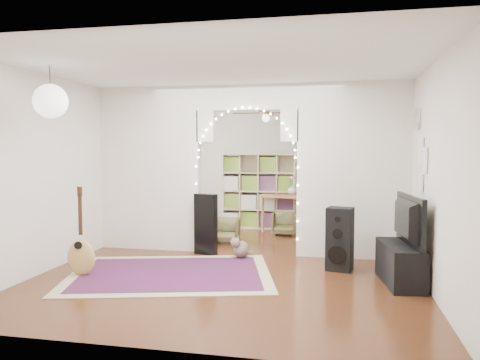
% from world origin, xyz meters
% --- Properties ---
extents(floor, '(7.50, 7.50, 0.00)m').
position_xyz_m(floor, '(0.00, 0.00, 0.00)').
color(floor, black).
rests_on(floor, ground).
extents(ceiling, '(5.00, 7.50, 0.02)m').
position_xyz_m(ceiling, '(0.00, 0.00, 2.70)').
color(ceiling, white).
rests_on(ceiling, wall_back).
extents(wall_back, '(5.00, 0.02, 2.70)m').
position_xyz_m(wall_back, '(0.00, 3.75, 1.35)').
color(wall_back, silver).
rests_on(wall_back, floor).
extents(wall_front, '(5.00, 0.02, 2.70)m').
position_xyz_m(wall_front, '(0.00, -3.75, 1.35)').
color(wall_front, silver).
rests_on(wall_front, floor).
extents(wall_left, '(0.02, 7.50, 2.70)m').
position_xyz_m(wall_left, '(-2.50, 0.00, 1.35)').
color(wall_left, silver).
rests_on(wall_left, floor).
extents(wall_right, '(0.02, 7.50, 2.70)m').
position_xyz_m(wall_right, '(2.50, 0.00, 1.35)').
color(wall_right, silver).
rests_on(wall_right, floor).
extents(divider_wall, '(5.00, 0.20, 2.70)m').
position_xyz_m(divider_wall, '(0.00, 0.00, 1.42)').
color(divider_wall, silver).
rests_on(divider_wall, floor).
extents(fairy_lights, '(1.64, 0.04, 1.60)m').
position_xyz_m(fairy_lights, '(0.00, -0.13, 1.55)').
color(fairy_lights, '#FFEABF').
rests_on(fairy_lights, divider_wall).
extents(window, '(0.04, 1.20, 1.40)m').
position_xyz_m(window, '(-2.47, 1.80, 1.50)').
color(window, white).
rests_on(window, wall_left).
extents(wall_clock, '(0.03, 0.31, 0.31)m').
position_xyz_m(wall_clock, '(2.48, -0.60, 2.10)').
color(wall_clock, white).
rests_on(wall_clock, wall_right).
extents(picture_frames, '(0.02, 0.50, 0.70)m').
position_xyz_m(picture_frames, '(2.48, -1.00, 1.50)').
color(picture_frames, white).
rests_on(picture_frames, wall_right).
extents(paper_lantern, '(0.40, 0.40, 0.40)m').
position_xyz_m(paper_lantern, '(-1.90, -2.40, 2.25)').
color(paper_lantern, white).
rests_on(paper_lantern, ceiling).
extents(ceiling_fan, '(1.10, 1.10, 0.30)m').
position_xyz_m(ceiling_fan, '(0.00, 2.00, 2.40)').
color(ceiling_fan, '#AA8338').
rests_on(ceiling_fan, ceiling).
extents(area_rug, '(3.10, 2.61, 0.02)m').
position_xyz_m(area_rug, '(-0.78, -1.47, 0.01)').
color(area_rug, maroon).
rests_on(area_rug, floor).
extents(guitar_case, '(0.39, 0.23, 0.97)m').
position_xyz_m(guitar_case, '(-0.63, -0.25, 0.49)').
color(guitar_case, black).
rests_on(guitar_case, floor).
extents(acoustic_guitar, '(0.43, 0.23, 1.01)m').
position_xyz_m(acoustic_guitar, '(-1.91, -1.79, 0.44)').
color(acoustic_guitar, '#B58E48').
rests_on(acoustic_guitar, floor).
extents(tabby_cat, '(0.36, 0.54, 0.36)m').
position_xyz_m(tabby_cat, '(-0.04, -0.38, 0.15)').
color(tabby_cat, brown).
rests_on(tabby_cat, floor).
extents(floor_speaker, '(0.40, 0.37, 0.88)m').
position_xyz_m(floor_speaker, '(1.46, -0.81, 0.44)').
color(floor_speaker, black).
rests_on(floor_speaker, floor).
extents(media_console, '(0.53, 1.04, 0.50)m').
position_xyz_m(media_console, '(2.20, -1.33, 0.25)').
color(media_console, black).
rests_on(media_console, floor).
extents(tv, '(0.28, 1.08, 0.62)m').
position_xyz_m(tv, '(2.20, -1.33, 0.81)').
color(tv, black).
rests_on(tv, media_console).
extents(bookcase, '(1.58, 0.59, 1.59)m').
position_xyz_m(bookcase, '(-0.18, 2.32, 0.79)').
color(bookcase, '#C1B28B').
rests_on(bookcase, floor).
extents(dining_table, '(1.32, 0.99, 0.76)m').
position_xyz_m(dining_table, '(0.52, 2.14, 0.68)').
color(dining_table, brown).
rests_on(dining_table, floor).
extents(flower_vase, '(0.21, 0.21, 0.19)m').
position_xyz_m(flower_vase, '(0.52, 2.14, 0.85)').
color(flower_vase, white).
rests_on(flower_vase, dining_table).
extents(dining_chair_left, '(0.53, 0.54, 0.44)m').
position_xyz_m(dining_chair_left, '(-0.53, 0.74, 0.22)').
color(dining_chair_left, brown).
rests_on(dining_chair_left, floor).
extents(dining_chair_right, '(0.49, 0.51, 0.44)m').
position_xyz_m(dining_chair_right, '(0.42, 1.67, 0.22)').
color(dining_chair_right, brown).
rests_on(dining_chair_right, floor).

